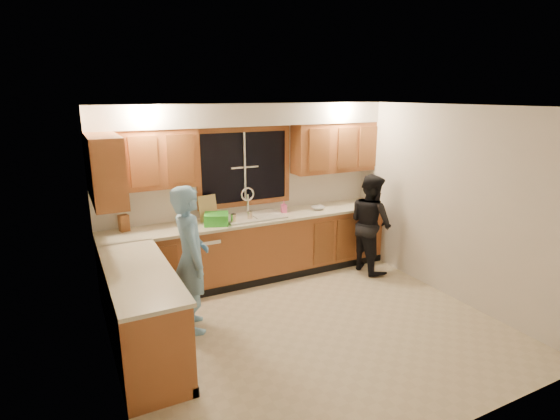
# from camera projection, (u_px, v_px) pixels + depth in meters

# --- Properties ---
(floor) EXTENTS (4.20, 4.20, 0.00)m
(floor) POSITION_uv_depth(u_px,v_px,m) (309.00, 327.00, 5.07)
(floor) COLOR beige
(floor) RESTS_ON ground
(ceiling) EXTENTS (4.20, 4.20, 0.00)m
(ceiling) POSITION_uv_depth(u_px,v_px,m) (314.00, 106.00, 4.42)
(ceiling) COLOR silver
(wall_back) EXTENTS (4.20, 0.00, 4.20)m
(wall_back) POSITION_uv_depth(u_px,v_px,m) (245.00, 191.00, 6.38)
(wall_back) COLOR silver
(wall_back) RESTS_ON ground
(wall_left) EXTENTS (0.00, 3.80, 3.80)m
(wall_left) POSITION_uv_depth(u_px,v_px,m) (106.00, 256.00, 3.83)
(wall_left) COLOR silver
(wall_left) RESTS_ON ground
(wall_right) EXTENTS (0.00, 3.80, 3.80)m
(wall_right) POSITION_uv_depth(u_px,v_px,m) (451.00, 203.00, 5.66)
(wall_right) COLOR silver
(wall_right) RESTS_ON ground
(base_cabinets_back) EXTENTS (4.20, 0.60, 0.88)m
(base_cabinets_back) POSITION_uv_depth(u_px,v_px,m) (254.00, 249.00, 6.33)
(base_cabinets_back) COLOR #A45C2F
(base_cabinets_back) RESTS_ON ground
(base_cabinets_left) EXTENTS (0.60, 1.90, 0.88)m
(base_cabinets_left) POSITION_uv_depth(u_px,v_px,m) (141.00, 314.00, 4.47)
(base_cabinets_left) COLOR #A45C2F
(base_cabinets_left) RESTS_ON ground
(countertop_back) EXTENTS (4.20, 0.63, 0.04)m
(countertop_back) POSITION_uv_depth(u_px,v_px,m) (254.00, 219.00, 6.20)
(countertop_back) COLOR beige
(countertop_back) RESTS_ON base_cabinets_back
(countertop_left) EXTENTS (0.63, 1.90, 0.04)m
(countertop_left) POSITION_uv_depth(u_px,v_px,m) (139.00, 272.00, 4.36)
(countertop_left) COLOR beige
(countertop_left) RESTS_ON base_cabinets_left
(upper_cabinets_left) EXTENTS (1.35, 0.33, 0.75)m
(upper_cabinets_left) POSITION_uv_depth(u_px,v_px,m) (144.00, 160.00, 5.47)
(upper_cabinets_left) COLOR #A45C2F
(upper_cabinets_left) RESTS_ON wall_back
(upper_cabinets_right) EXTENTS (1.35, 0.33, 0.75)m
(upper_cabinets_right) POSITION_uv_depth(u_px,v_px,m) (334.00, 147.00, 6.71)
(upper_cabinets_right) COLOR #A45C2F
(upper_cabinets_right) RESTS_ON wall_back
(upper_cabinets_return) EXTENTS (0.33, 0.90, 0.75)m
(upper_cabinets_return) POSITION_uv_depth(u_px,v_px,m) (105.00, 170.00, 4.72)
(upper_cabinets_return) COLOR #A45C2F
(upper_cabinets_return) RESTS_ON wall_left
(soffit) EXTENTS (4.20, 0.35, 0.30)m
(soffit) POSITION_uv_depth(u_px,v_px,m) (248.00, 114.00, 5.95)
(soffit) COLOR white
(soffit) RESTS_ON wall_back
(window_frame) EXTENTS (1.44, 0.03, 1.14)m
(window_frame) POSITION_uv_depth(u_px,v_px,m) (245.00, 167.00, 6.28)
(window_frame) COLOR black
(window_frame) RESTS_ON wall_back
(sink) EXTENTS (0.86, 0.52, 0.57)m
(sink) POSITION_uv_depth(u_px,v_px,m) (253.00, 221.00, 6.23)
(sink) COLOR silver
(sink) RESTS_ON countertop_back
(dishwasher) EXTENTS (0.60, 0.56, 0.82)m
(dishwasher) POSITION_uv_depth(u_px,v_px,m) (197.00, 261.00, 5.96)
(dishwasher) COLOR white
(dishwasher) RESTS_ON floor
(stove) EXTENTS (0.58, 0.75, 0.90)m
(stove) POSITION_uv_depth(u_px,v_px,m) (152.00, 340.00, 3.98)
(stove) COLOR white
(stove) RESTS_ON floor
(man) EXTENTS (0.47, 0.65, 1.68)m
(man) POSITION_uv_depth(u_px,v_px,m) (191.00, 259.00, 4.86)
(man) COLOR #6EA5D0
(man) RESTS_ON floor
(woman) EXTENTS (0.57, 0.73, 1.49)m
(woman) POSITION_uv_depth(u_px,v_px,m) (371.00, 223.00, 6.54)
(woman) COLOR black
(woman) RESTS_ON floor
(knife_block) EXTENTS (0.14, 0.12, 0.21)m
(knife_block) POSITION_uv_depth(u_px,v_px,m) (124.00, 223.00, 5.57)
(knife_block) COLOR brown
(knife_block) RESTS_ON countertop_back
(cutting_board) EXTENTS (0.28, 0.14, 0.35)m
(cutting_board) POSITION_uv_depth(u_px,v_px,m) (208.00, 208.00, 6.01)
(cutting_board) COLOR tan
(cutting_board) RESTS_ON countertop_back
(dish_crate) EXTENTS (0.40, 0.39, 0.15)m
(dish_crate) POSITION_uv_depth(u_px,v_px,m) (216.00, 219.00, 5.87)
(dish_crate) COLOR green
(dish_crate) RESTS_ON countertop_back
(soap_bottle) EXTENTS (0.10, 0.10, 0.18)m
(soap_bottle) POSITION_uv_depth(u_px,v_px,m) (284.00, 207.00, 6.44)
(soap_bottle) COLOR pink
(soap_bottle) RESTS_ON countertop_back
(bowl) EXTENTS (0.23, 0.23, 0.05)m
(bowl) POSITION_uv_depth(u_px,v_px,m) (318.00, 208.00, 6.63)
(bowl) COLOR silver
(bowl) RESTS_ON countertop_back
(can_left) EXTENTS (0.09, 0.09, 0.13)m
(can_left) POSITION_uv_depth(u_px,v_px,m) (234.00, 219.00, 5.90)
(can_left) COLOR beige
(can_left) RESTS_ON countertop_back
(can_right) EXTENTS (0.09, 0.09, 0.13)m
(can_right) POSITION_uv_depth(u_px,v_px,m) (250.00, 216.00, 6.05)
(can_right) COLOR beige
(can_right) RESTS_ON countertop_back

